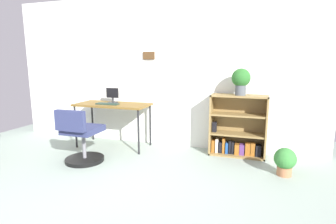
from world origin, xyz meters
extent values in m
plane|color=#8FA094|center=(0.00, 0.00, 0.00)|extent=(6.24, 6.24, 0.00)
cube|color=silver|center=(0.00, 2.15, 1.20)|extent=(5.20, 0.10, 2.39)
cube|color=#4A321A|center=(-0.11, 2.09, 1.45)|extent=(0.19, 0.02, 0.12)
cube|color=brown|center=(-0.60, 1.74, 0.69)|extent=(1.17, 0.54, 0.03)
cylinder|color=black|center=(-1.15, 1.51, 0.34)|extent=(0.03, 0.03, 0.67)
cylinder|color=black|center=(-0.06, 1.51, 0.34)|extent=(0.03, 0.03, 0.67)
cylinder|color=black|center=(-1.15, 1.97, 0.34)|extent=(0.03, 0.03, 0.67)
cylinder|color=black|center=(-0.06, 1.97, 0.34)|extent=(0.03, 0.03, 0.67)
cylinder|color=#262628|center=(-0.64, 1.83, 0.71)|extent=(0.17, 0.17, 0.01)
cylinder|color=#262628|center=(-0.64, 1.83, 0.75)|extent=(0.03, 0.03, 0.07)
cube|color=black|center=(-0.64, 1.82, 0.86)|extent=(0.21, 0.02, 0.16)
cube|color=#21352D|center=(-0.64, 1.65, 0.71)|extent=(0.36, 0.12, 0.02)
cylinder|color=black|center=(-0.65, 1.02, 0.03)|extent=(0.52, 0.52, 0.05)
cylinder|color=slate|center=(-0.65, 1.02, 0.23)|extent=(0.05, 0.05, 0.36)
cube|color=navy|center=(-0.65, 1.02, 0.45)|extent=(0.44, 0.44, 0.08)
cube|color=navy|center=(-0.65, 0.77, 0.62)|extent=(0.42, 0.07, 0.26)
cube|color=olive|center=(0.94, 1.92, 0.44)|extent=(0.02, 0.30, 0.89)
cube|color=olive|center=(1.71, 1.92, 0.44)|extent=(0.02, 0.30, 0.89)
cube|color=olive|center=(1.32, 1.92, 0.88)|extent=(0.79, 0.30, 0.02)
cube|color=olive|center=(1.32, 1.92, 0.01)|extent=(0.79, 0.30, 0.02)
cube|color=olive|center=(1.32, 2.06, 0.44)|extent=(0.79, 0.02, 0.89)
cube|color=olive|center=(1.32, 1.92, 0.32)|extent=(0.74, 0.28, 0.02)
cube|color=olive|center=(1.32, 1.92, 0.60)|extent=(0.74, 0.28, 0.02)
cube|color=#99591E|center=(0.99, 1.91, 0.11)|extent=(0.05, 0.12, 0.18)
cube|color=beige|center=(1.04, 1.91, 0.13)|extent=(0.04, 0.11, 0.20)
cube|color=black|center=(1.09, 1.91, 0.10)|extent=(0.05, 0.11, 0.16)
cube|color=#99591E|center=(1.14, 1.91, 0.13)|extent=(0.04, 0.10, 0.22)
cube|color=#1E478C|center=(1.18, 1.91, 0.10)|extent=(0.04, 0.13, 0.16)
cube|color=black|center=(1.23, 1.91, 0.12)|extent=(0.03, 0.11, 0.19)
cube|color=black|center=(1.27, 1.91, 0.11)|extent=(0.03, 0.10, 0.17)
cube|color=#99591E|center=(1.33, 1.91, 0.10)|extent=(0.06, 0.13, 0.15)
cube|color=#593372|center=(1.40, 1.91, 0.10)|extent=(0.07, 0.12, 0.15)
cube|color=#99591E|center=(1.48, 1.91, 0.11)|extent=(0.07, 0.11, 0.18)
cube|color=#99591E|center=(1.55, 1.91, 0.12)|extent=(0.06, 0.10, 0.18)
cube|color=black|center=(1.62, 1.91, 0.10)|extent=(0.07, 0.12, 0.16)
cube|color=black|center=(0.99, 1.91, 0.41)|extent=(0.06, 0.09, 0.15)
cylinder|color=#474C51|center=(1.34, 1.90, 0.96)|extent=(0.15, 0.15, 0.14)
sphere|color=#276125|center=(1.34, 1.90, 1.13)|extent=(0.26, 0.26, 0.26)
cylinder|color=#9E6642|center=(1.92, 1.36, 0.05)|extent=(0.17, 0.17, 0.11)
sphere|color=#347A34|center=(1.92, 1.36, 0.21)|extent=(0.26, 0.26, 0.26)
camera|label=1|loc=(1.51, -1.91, 1.33)|focal=28.22mm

